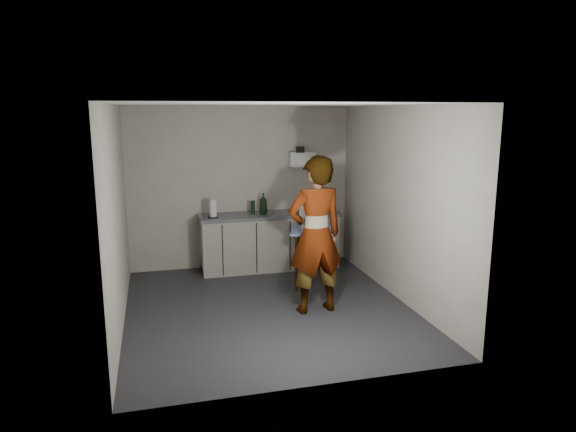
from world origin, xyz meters
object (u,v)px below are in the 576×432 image
object	(u,v)px
dark_bottle	(253,208)
paper_towel	(213,209)
standing_man	(315,235)
soda_can	(263,210)
kitchen_counter	(269,243)
soap_bottle	(263,204)
bakery_box	(312,223)
dish_rack	(314,207)
side_table	(314,237)

from	to	relation	value
dark_bottle	paper_towel	world-z (taller)	paper_towel
standing_man	soda_can	distance (m)	1.94
kitchen_counter	soda_can	world-z (taller)	soda_can
kitchen_counter	soap_bottle	bearing A→B (deg)	-165.32
soda_can	dark_bottle	size ratio (longest dim) A/B	0.59
standing_man	soda_can	xyz separation A→B (m)	(-0.26, 1.92, -0.02)
bakery_box	paper_towel	bearing A→B (deg)	149.18
soap_bottle	paper_towel	size ratio (longest dim) A/B	1.19
kitchen_counter	soda_can	xyz separation A→B (m)	(-0.10, -0.01, 0.55)
dish_rack	bakery_box	distance (m)	1.13
soap_bottle	dark_bottle	distance (m)	0.17
side_table	dark_bottle	bearing A→B (deg)	144.35
soda_can	standing_man	bearing A→B (deg)	-82.28
soap_bottle	bakery_box	bearing A→B (deg)	-63.53
bakery_box	soap_bottle	bearing A→B (deg)	121.58
kitchen_counter	soap_bottle	size ratio (longest dim) A/B	6.64
side_table	dark_bottle	world-z (taller)	dark_bottle
soap_bottle	dish_rack	size ratio (longest dim) A/B	0.96
kitchen_counter	standing_man	xyz separation A→B (m)	(0.16, -1.93, 0.57)
soap_bottle	soda_can	xyz separation A→B (m)	(0.00, 0.02, -0.10)
side_table	soda_can	world-z (taller)	soda_can
side_table	soda_can	bearing A→B (deg)	137.32
soda_can	dark_bottle	distance (m)	0.17
side_table	paper_towel	distance (m)	1.67
soda_can	bakery_box	xyz separation A→B (m)	(0.50, -1.02, -0.02)
standing_man	paper_towel	distance (m)	2.13
soap_bottle	side_table	bearing A→B (deg)	-61.78
dish_rack	bakery_box	world-z (taller)	bakery_box
dish_rack	side_table	bearing A→B (deg)	-106.79
soda_can	bakery_box	distance (m)	1.14
kitchen_counter	bakery_box	xyz separation A→B (m)	(0.40, -1.03, 0.53)
kitchen_counter	dark_bottle	xyz separation A→B (m)	(-0.27, -0.01, 0.59)
paper_towel	dish_rack	xyz separation A→B (m)	(1.66, 0.13, -0.08)
side_table	soda_can	size ratio (longest dim) A/B	6.47
dish_rack	bakery_box	bearing A→B (deg)	-108.64
soda_can	dark_bottle	world-z (taller)	dark_bottle
kitchen_counter	dish_rack	size ratio (longest dim) A/B	6.38
side_table	soap_bottle	size ratio (longest dim) A/B	2.53
side_table	soda_can	distance (m)	1.18
kitchen_counter	soda_can	size ratio (longest dim) A/B	16.97
paper_towel	dish_rack	world-z (taller)	paper_towel
bakery_box	soda_can	bearing A→B (deg)	120.96
side_table	soap_bottle	world-z (taller)	soap_bottle
standing_man	soap_bottle	world-z (taller)	standing_man
kitchen_counter	side_table	distance (m)	1.16
side_table	bakery_box	bearing A→B (deg)	-158.65
soap_bottle	soda_can	distance (m)	0.10
standing_man	soda_can	world-z (taller)	standing_man
standing_man	soda_can	size ratio (longest dim) A/B	15.15
soda_can	kitchen_counter	bearing A→B (deg)	4.40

